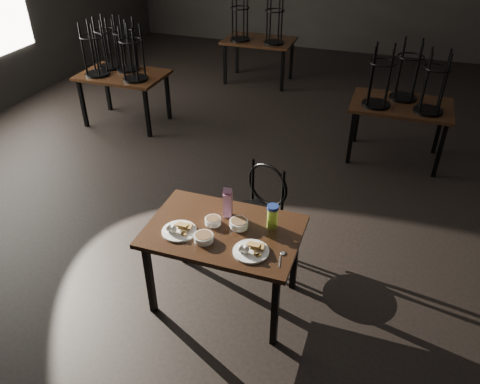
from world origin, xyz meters
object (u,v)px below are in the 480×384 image
at_px(juice_carton, 228,203).
at_px(water_bottle, 272,216).
at_px(main_table, 224,237).
at_px(bentwood_chair, 259,206).

height_order(juice_carton, water_bottle, juice_carton).
bearing_deg(juice_carton, main_table, -80.94).
height_order(main_table, water_bottle, water_bottle).
bearing_deg(main_table, water_bottle, 23.59).
xyz_separation_m(main_table, bentwood_chair, (0.10, 0.66, -0.11)).
bearing_deg(water_bottle, juice_carton, 175.16).
bearing_deg(water_bottle, bentwood_chair, 116.36).
height_order(water_bottle, bentwood_chair, water_bottle).
height_order(juice_carton, bentwood_chair, juice_carton).
bearing_deg(bentwood_chair, juice_carton, -85.10).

